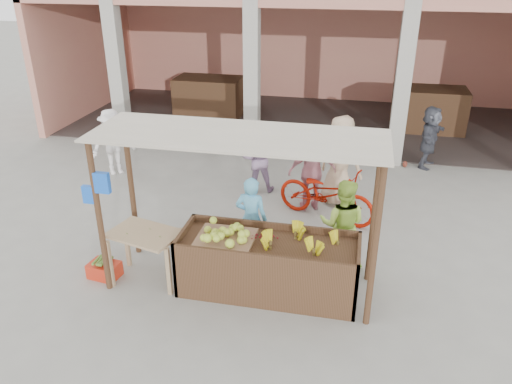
% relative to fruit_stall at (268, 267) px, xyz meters
% --- Properties ---
extents(ground, '(60.00, 60.00, 0.00)m').
position_rel_fruit_stall_xyz_m(ground, '(-0.50, 0.00, -0.40)').
color(ground, gray).
rests_on(ground, ground).
extents(market_building, '(14.40, 6.40, 4.20)m').
position_rel_fruit_stall_xyz_m(market_building, '(-0.45, 8.93, 2.30)').
color(market_building, tan).
rests_on(market_building, ground).
extents(fruit_stall, '(2.60, 0.95, 0.80)m').
position_rel_fruit_stall_xyz_m(fruit_stall, '(0.00, 0.00, 0.00)').
color(fruit_stall, '#523221').
rests_on(fruit_stall, ground).
extents(stall_awning, '(4.09, 1.35, 2.39)m').
position_rel_fruit_stall_xyz_m(stall_awning, '(-0.51, 0.06, 1.58)').
color(stall_awning, '#523221').
rests_on(stall_awning, ground).
extents(banana_heap, '(1.05, 0.57, 0.19)m').
position_rel_fruit_stall_xyz_m(banana_heap, '(0.48, 0.05, 0.50)').
color(banana_heap, yellow).
rests_on(banana_heap, fruit_stall).
extents(melon_tray, '(0.83, 0.72, 0.21)m').
position_rel_fruit_stall_xyz_m(melon_tray, '(-0.63, -0.05, 0.50)').
color(melon_tray, '#91684B').
rests_on(melon_tray, fruit_stall).
extents(berry_heap, '(0.46, 0.38, 0.15)m').
position_rel_fruit_stall_xyz_m(berry_heap, '(-0.09, 0.05, 0.47)').
color(berry_heap, maroon).
rests_on(berry_heap, fruit_stall).
extents(side_table, '(1.16, 0.91, 0.83)m').
position_rel_fruit_stall_xyz_m(side_table, '(-1.86, -0.11, 0.29)').
color(side_table, tan).
rests_on(side_table, ground).
extents(papaya_pile, '(0.65, 0.37, 0.19)m').
position_rel_fruit_stall_xyz_m(papaya_pile, '(-1.86, -0.11, 0.52)').
color(papaya_pile, '#478F2F').
rests_on(papaya_pile, side_table).
extents(red_crate, '(0.50, 0.39, 0.24)m').
position_rel_fruit_stall_xyz_m(red_crate, '(-2.55, -0.20, -0.28)').
color(red_crate, red).
rests_on(red_crate, ground).
extents(plantain_bundle, '(0.35, 0.24, 0.07)m').
position_rel_fruit_stall_xyz_m(plantain_bundle, '(-2.55, -0.20, -0.13)').
color(plantain_bundle, '#587F2E').
rests_on(plantain_bundle, red_crate).
extents(produce_sacks, '(0.98, 0.73, 0.59)m').
position_rel_fruit_stall_xyz_m(produce_sacks, '(2.00, 5.49, -0.10)').
color(produce_sacks, maroon).
rests_on(produce_sacks, ground).
extents(vendor_blue, '(0.61, 0.46, 1.53)m').
position_rel_fruit_stall_xyz_m(vendor_blue, '(-0.44, 0.83, 0.37)').
color(vendor_blue, '#63C2F1').
rests_on(vendor_blue, ground).
extents(vendor_green, '(0.80, 0.50, 1.59)m').
position_rel_fruit_stall_xyz_m(vendor_green, '(1.00, 0.88, 0.39)').
color(vendor_green, '#B1DB4D').
rests_on(vendor_green, ground).
extents(motorcycle, '(1.35, 2.14, 1.06)m').
position_rel_fruit_stall_xyz_m(motorcycle, '(0.63, 2.46, 0.13)').
color(motorcycle, '#9A1304').
rests_on(motorcycle, ground).
extents(shopper_a, '(1.11, 1.10, 1.63)m').
position_rel_fruit_stall_xyz_m(shopper_a, '(-4.27, 3.66, 0.41)').
color(shopper_a, white).
rests_on(shopper_a, ground).
extents(shopper_b, '(1.11, 0.82, 1.69)m').
position_rel_fruit_stall_xyz_m(shopper_b, '(0.32, 2.81, 0.45)').
color(shopper_b, '#C87F89').
rests_on(shopper_b, ground).
extents(shopper_c, '(1.14, 0.97, 2.01)m').
position_rel_fruit_stall_xyz_m(shopper_c, '(0.82, 3.18, 0.61)').
color(shopper_c, tan).
rests_on(shopper_c, ground).
extents(shopper_d, '(0.98, 1.54, 1.55)m').
position_rel_fruit_stall_xyz_m(shopper_d, '(2.75, 5.58, 0.37)').
color(shopper_d, '#464852').
rests_on(shopper_d, ground).
extents(shopper_f, '(0.84, 0.58, 1.58)m').
position_rel_fruit_stall_xyz_m(shopper_f, '(-0.89, 3.45, 0.39)').
color(shopper_f, gray).
rests_on(shopper_f, ground).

